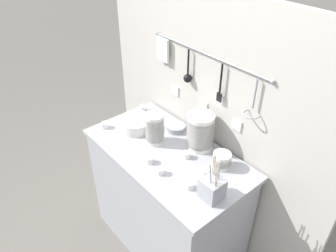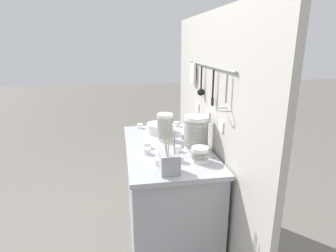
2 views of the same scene
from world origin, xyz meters
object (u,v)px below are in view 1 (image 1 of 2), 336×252
cup_edge_near (149,160)px  cup_centre (190,185)px  cup_back_left (186,155)px  steel_mixing_bowl (176,127)px  bowl_stack_wide_centre (222,160)px  cutlery_caddy (212,188)px  cup_mid_row (143,108)px  cup_front_left (105,125)px  cup_back_right (205,172)px  bowl_stack_back_corner (155,128)px  plate_stack (136,124)px  cup_beside_plates (160,171)px  bowl_stack_tall_left (200,131)px

cup_edge_near → cup_centre: bearing=7.5°
cup_back_left → steel_mixing_bowl: bearing=150.9°
bowl_stack_wide_centre → cutlery_caddy: size_ratio=0.40×
cup_mid_row → cup_front_left: (0.01, -0.34, 0.00)m
steel_mixing_bowl → cup_back_left: (0.26, -0.15, 0.00)m
cup_centre → cup_back_right: 0.14m
bowl_stack_back_corner → cup_edge_near: size_ratio=4.33×
bowl_stack_wide_centre → cup_back_right: bearing=-94.9°
bowl_stack_back_corner → plate_stack: (-0.21, -0.01, -0.07)m
cup_front_left → cup_beside_plates: bearing=0.2°
bowl_stack_back_corner → steel_mixing_bowl: size_ratio=1.61×
cup_back_right → cutlery_caddy: bearing=-34.2°
cutlery_caddy → cup_front_left: bearing=-173.8°
steel_mixing_bowl → plate_stack: bearing=-133.8°
cup_edge_near → cup_beside_plates: bearing=-5.2°
cup_back_left → cup_back_right: same height
cutlery_caddy → cup_mid_row: bearing=165.8°
cutlery_caddy → cup_back_left: cutlery_caddy is taller
cup_centre → cup_back_left: size_ratio=1.00×
bowl_stack_back_corner → cup_edge_near: bowl_stack_back_corner is taller
steel_mixing_bowl → bowl_stack_back_corner: bearing=-86.8°
cup_front_left → cup_back_left: (0.61, 0.22, 0.00)m
cup_beside_plates → bowl_stack_back_corner: bearing=147.6°
cup_edge_near → cup_back_right: same height
cup_centre → cup_mid_row: 0.87m
plate_stack → cup_back_left: (0.46, 0.06, -0.02)m
bowl_stack_wide_centre → cutlery_caddy: (0.13, -0.22, 0.01)m
bowl_stack_tall_left → cup_back_left: size_ratio=4.94×
cup_back_right → cup_back_left: bearing=173.5°
cutlery_caddy → cup_beside_plates: bearing=-162.7°
cup_back_right → cup_edge_near: bearing=-148.0°
cup_beside_plates → bowl_stack_tall_left: bearing=95.6°
cup_beside_plates → cup_mid_row: size_ratio=1.00×
cup_front_left → cup_back_right: (0.79, 0.20, 0.00)m
cutlery_caddy → cup_centre: 0.14m
cup_mid_row → cup_back_right: 0.82m
bowl_stack_wide_centre → cup_mid_row: size_ratio=2.23×
cup_centre → plate_stack: bearing=170.8°
cup_edge_near → cup_front_left: (-0.50, -0.01, 0.00)m
plate_stack → bowl_stack_wide_centre: bearing=13.9°
bowl_stack_wide_centre → bowl_stack_tall_left: bearing=171.3°
bowl_stack_tall_left → cup_back_right: 0.28m
bowl_stack_tall_left → plate_stack: (-0.43, -0.20, -0.08)m
cup_front_left → steel_mixing_bowl: bearing=46.7°
cup_edge_near → cup_mid_row: (-0.51, 0.33, 0.00)m
plate_stack → cup_back_left: plate_stack is taller
cup_edge_near → bowl_stack_back_corner: bearing=132.4°
bowl_stack_tall_left → plate_stack: size_ratio=1.07×
cup_back_left → bowl_stack_wide_centre: bearing=28.0°
bowl_stack_wide_centre → cup_beside_plates: (-0.19, -0.32, -0.03)m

